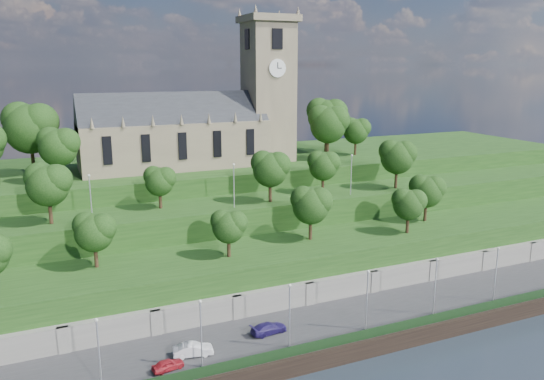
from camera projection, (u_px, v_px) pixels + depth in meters
name	position (u px, v px, depth m)	size (l,w,h in m)	color
ground	(315.00, 371.00, 57.90)	(320.00, 320.00, 0.00)	#1A242B
promenade	(292.00, 337.00, 63.02)	(160.00, 12.00, 2.00)	#2D2D30
quay_wall	(316.00, 362.00, 57.60)	(160.00, 0.50, 2.20)	black
fence	(313.00, 346.00, 57.83)	(160.00, 0.10, 1.20)	#173317
retaining_wall	(272.00, 305.00, 68.01)	(160.00, 2.10, 5.00)	slate
embankment_lower	(255.00, 277.00, 73.05)	(160.00, 12.00, 8.00)	#1C3F15
embankment_upper	(228.00, 240.00, 82.41)	(160.00, 10.00, 12.00)	#1C3F15
hilltop	(193.00, 200.00, 100.82)	(160.00, 32.00, 15.00)	#1C3F15
church	(200.00, 123.00, 94.08)	(38.60, 12.35, 27.60)	#6C604B
trees_lower	(270.00, 213.00, 72.10)	(67.72, 8.94, 7.85)	black
trees_upper	(257.00, 168.00, 80.56)	(60.74, 7.91, 8.36)	black
trees_hilltop	(187.00, 126.00, 92.69)	(71.87, 16.55, 11.87)	black
lamp_posts_promenade	(290.00, 311.00, 57.89)	(60.36, 0.36, 7.52)	#B2B2B7
lamp_posts_upper	(234.00, 182.00, 77.45)	(40.36, 0.36, 6.65)	#B2B2B7
car_left	(168.00, 365.00, 54.37)	(1.34, 3.33, 1.13)	#AA1C26
car_middle	(193.00, 350.00, 57.00)	(1.49, 4.28, 1.41)	silver
car_right	(269.00, 328.00, 61.79)	(1.79, 4.39, 1.27)	navy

